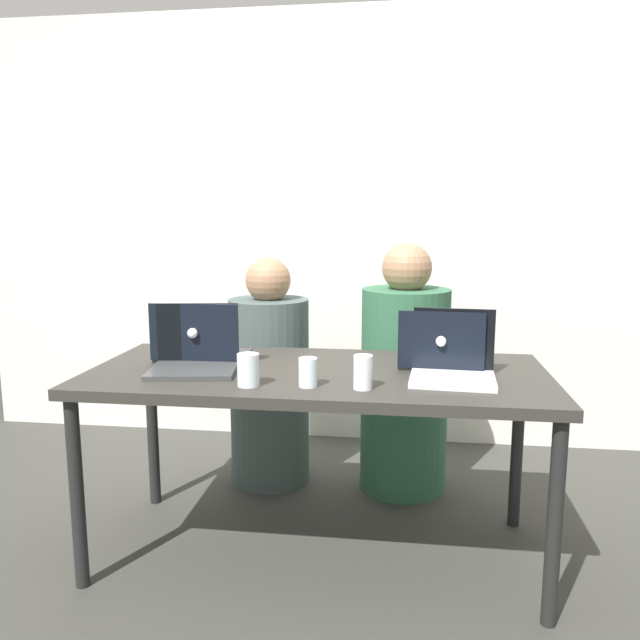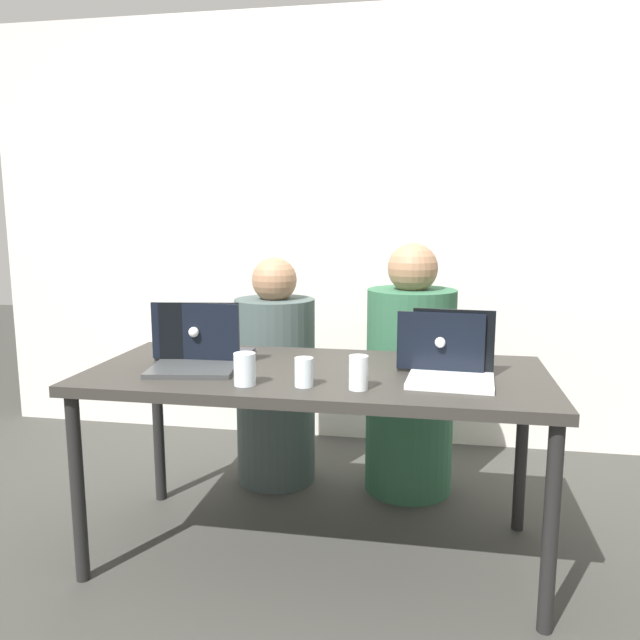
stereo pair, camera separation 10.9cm
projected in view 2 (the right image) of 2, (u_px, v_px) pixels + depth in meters
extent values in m
plane|color=#363631|center=(317.00, 552.00, 2.49)|extent=(12.00, 12.00, 0.00)
cube|color=silver|center=(360.00, 232.00, 3.61)|extent=(4.50, 0.10, 2.46)
cube|color=#2E2C27|center=(316.00, 375.00, 2.37)|extent=(1.73, 0.78, 0.04)
cylinder|color=black|center=(78.00, 489.00, 2.24)|extent=(0.05, 0.05, 0.71)
cylinder|color=black|center=(551.00, 529.00, 1.96)|extent=(0.05, 0.05, 0.71)
cylinder|color=black|center=(158.00, 427.00, 2.90)|extent=(0.05, 0.05, 0.71)
cylinder|color=black|center=(521.00, 450.00, 2.61)|extent=(0.05, 0.05, 0.71)
cylinder|color=#404E4C|center=(276.00, 391.00, 3.11)|extent=(0.48, 0.48, 0.92)
sphere|color=#997051|center=(274.00, 280.00, 3.02)|extent=(0.22, 0.22, 0.22)
cylinder|color=#2D5C3F|center=(410.00, 391.00, 2.99)|extent=(0.44, 0.44, 0.98)
sphere|color=#997051|center=(413.00, 268.00, 2.89)|extent=(0.23, 0.23, 0.23)
cube|color=silver|center=(450.00, 381.00, 2.17)|extent=(0.31, 0.27, 0.02)
cube|color=black|center=(453.00, 340.00, 2.28)|extent=(0.29, 0.03, 0.23)
sphere|color=white|center=(453.00, 339.00, 2.29)|extent=(0.04, 0.04, 0.04)
cube|color=#3B383F|center=(207.00, 355.00, 2.59)|extent=(0.36, 0.25, 0.02)
cube|color=black|center=(195.00, 331.00, 2.44)|extent=(0.35, 0.02, 0.22)
sphere|color=white|center=(194.00, 332.00, 2.43)|extent=(0.04, 0.04, 0.04)
cube|color=#393B3C|center=(193.00, 369.00, 2.34)|extent=(0.35, 0.29, 0.02)
cube|color=black|center=(199.00, 331.00, 2.45)|extent=(0.31, 0.06, 0.23)
sphere|color=white|center=(200.00, 330.00, 2.46)|extent=(0.04, 0.04, 0.04)
cube|color=#393937|center=(441.00, 365.00, 2.40)|extent=(0.33, 0.25, 0.02)
cube|color=black|center=(440.00, 342.00, 2.27)|extent=(0.32, 0.03, 0.21)
sphere|color=white|center=(440.00, 342.00, 2.25)|extent=(0.04, 0.04, 0.04)
cylinder|color=silver|center=(245.00, 369.00, 2.15)|extent=(0.08, 0.08, 0.11)
cylinder|color=silver|center=(245.00, 376.00, 2.15)|extent=(0.07, 0.07, 0.06)
cylinder|color=silver|center=(303.00, 372.00, 2.13)|extent=(0.06, 0.06, 0.10)
cylinder|color=silver|center=(303.00, 378.00, 2.14)|extent=(0.06, 0.06, 0.06)
cylinder|color=white|center=(358.00, 373.00, 2.09)|extent=(0.07, 0.07, 0.12)
cylinder|color=silver|center=(358.00, 380.00, 2.10)|extent=(0.06, 0.06, 0.06)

